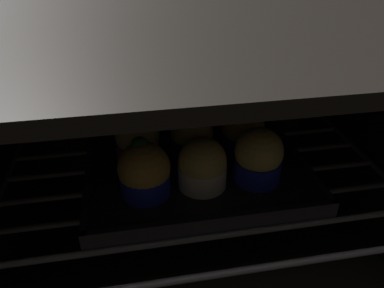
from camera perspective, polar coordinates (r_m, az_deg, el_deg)
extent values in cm
cube|color=black|center=(65.36, 0.32, -14.40)|extent=(59.00, 47.00, 1.50)
cube|color=black|center=(47.08, 0.44, 17.44)|extent=(59.00, 47.00, 1.50)
cube|color=black|center=(74.10, -2.94, 8.16)|extent=(59.00, 1.50, 34.00)
cube|color=black|center=(65.20, 26.05, 1.43)|extent=(1.50, 47.00, 34.00)
cylinder|color=#4C494C|center=(42.33, 5.42, -18.83)|extent=(54.00, 0.80, 0.80)
cylinder|color=#4C494C|center=(45.86, 3.61, -13.74)|extent=(54.00, 0.80, 0.80)
cylinder|color=#4C494C|center=(49.73, 2.13, -9.41)|extent=(54.00, 0.80, 0.80)
cylinder|color=#4C494C|center=(53.86, 0.90, -5.71)|extent=(54.00, 0.80, 0.80)
cylinder|color=#4C494C|center=(58.21, -0.14, -2.56)|extent=(54.00, 0.80, 0.80)
cylinder|color=#4C494C|center=(62.73, -1.03, 0.15)|extent=(54.00, 0.80, 0.80)
cylinder|color=#4C494C|center=(67.39, -1.79, 2.50)|extent=(54.00, 0.80, 0.80)
cylinder|color=#4C494C|center=(72.15, -2.46, 4.53)|extent=(54.00, 0.80, 0.80)
cylinder|color=#4C494C|center=(58.32, -26.88, -6.41)|extent=(0.80, 42.00, 0.80)
cylinder|color=#4C494C|center=(65.82, 24.13, -1.26)|extent=(0.80, 42.00, 0.80)
cube|color=black|center=(57.01, 0.00, -2.16)|extent=(30.75, 30.75, 1.20)
cube|color=black|center=(44.77, 3.54, -11.38)|extent=(30.75, 0.80, 1.00)
cube|color=black|center=(69.35, -2.25, 5.32)|extent=(30.75, 0.80, 1.00)
cube|color=black|center=(56.12, -15.23, -2.66)|extent=(0.80, 30.75, 1.00)
cube|color=black|center=(60.54, 14.08, 0.19)|extent=(0.80, 30.75, 1.00)
cylinder|color=#1928B7|center=(48.76, -7.11, -5.81)|extent=(6.41, 6.41, 3.18)
sphere|color=gold|center=(47.42, -7.29, -3.59)|extent=(6.66, 6.66, 6.66)
sphere|color=#19511E|center=(46.67, -7.90, -0.29)|extent=(2.38, 2.38, 2.38)
cylinder|color=silver|center=(49.79, 1.58, -4.67)|extent=(6.41, 6.41, 3.18)
sphere|color=#DBBC60|center=(48.53, 1.61, -2.56)|extent=(6.29, 6.29, 6.29)
cylinder|color=#1928B7|center=(51.59, 9.81, -3.74)|extent=(6.41, 6.41, 3.18)
sphere|color=#DBBC60|center=(50.04, 10.10, -1.08)|extent=(6.42, 6.42, 6.42)
sphere|color=#19511E|center=(48.11, 9.92, 0.03)|extent=(1.95, 1.95, 1.95)
cylinder|color=#7A238C|center=(55.34, -8.09, -0.95)|extent=(6.41, 6.41, 3.18)
sphere|color=#E0CC7A|center=(53.97, -8.29, 1.46)|extent=(6.36, 6.36, 6.36)
cylinder|color=#1928B7|center=(56.00, 0.24, -0.18)|extent=(6.41, 6.41, 3.18)
sphere|color=#DBBC60|center=(54.87, 0.24, 1.81)|extent=(6.20, 6.20, 6.20)
sphere|color=#19511E|center=(54.03, 0.24, 4.01)|extent=(2.36, 2.36, 2.36)
cylinder|color=#1928B7|center=(57.45, 7.59, 0.40)|extent=(6.41, 6.41, 3.18)
sphere|color=gold|center=(56.35, 7.74, 2.35)|extent=(6.35, 6.35, 6.35)
sphere|color=#28702D|center=(55.23, 8.20, 4.75)|extent=(2.41, 2.41, 2.41)
cylinder|color=#1928B7|center=(61.59, -8.45, 2.58)|extent=(6.41, 6.41, 3.18)
sphere|color=#DBBC60|center=(60.61, -8.61, 4.34)|extent=(6.84, 6.84, 6.84)
sphere|color=#19511E|center=(59.35, -8.93, 6.56)|extent=(2.24, 2.24, 2.24)
cylinder|color=#1928B7|center=(62.59, -1.36, 3.42)|extent=(6.41, 6.41, 3.18)
sphere|color=#DBBC60|center=(61.62, -1.39, 5.19)|extent=(6.92, 6.92, 6.92)
cylinder|color=red|center=(64.01, 5.72, 3.94)|extent=(6.41, 6.41, 3.18)
sphere|color=#DBBC60|center=(62.88, 5.84, 6.04)|extent=(6.21, 6.21, 6.21)
sphere|color=#1E6023|center=(61.97, 5.98, 7.51)|extent=(1.89, 1.89, 1.89)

